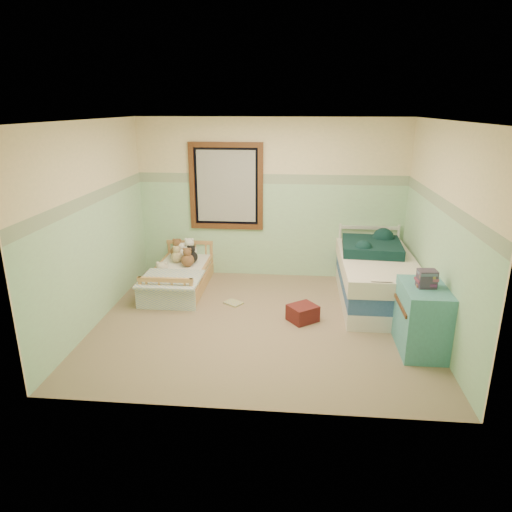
# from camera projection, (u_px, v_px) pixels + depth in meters

# --- Properties ---
(floor) EXTENTS (4.20, 3.60, 0.02)m
(floor) POSITION_uv_depth(u_px,v_px,m) (261.00, 323.00, 5.94)
(floor) COLOR #7F6C4F
(floor) RESTS_ON ground
(ceiling) EXTENTS (4.20, 3.60, 0.02)m
(ceiling) POSITION_uv_depth(u_px,v_px,m) (262.00, 119.00, 5.15)
(ceiling) COLOR white
(ceiling) RESTS_ON wall_back
(wall_back) EXTENTS (4.20, 0.04, 2.50)m
(wall_back) POSITION_uv_depth(u_px,v_px,m) (271.00, 200.00, 7.25)
(wall_back) COLOR beige
(wall_back) RESTS_ON floor
(wall_front) EXTENTS (4.20, 0.04, 2.50)m
(wall_front) POSITION_uv_depth(u_px,v_px,m) (244.00, 283.00, 3.84)
(wall_front) COLOR beige
(wall_front) RESTS_ON floor
(wall_left) EXTENTS (0.04, 3.60, 2.50)m
(wall_left) POSITION_uv_depth(u_px,v_px,m) (93.00, 224.00, 5.73)
(wall_left) COLOR beige
(wall_left) RESTS_ON floor
(wall_right) EXTENTS (0.04, 3.60, 2.50)m
(wall_right) POSITION_uv_depth(u_px,v_px,m) (441.00, 233.00, 5.36)
(wall_right) COLOR beige
(wall_right) RESTS_ON floor
(wainscot_mint) EXTENTS (4.20, 0.01, 1.50)m
(wainscot_mint) POSITION_uv_depth(u_px,v_px,m) (270.00, 231.00, 7.39)
(wainscot_mint) COLOR #9AC59B
(wainscot_mint) RESTS_ON floor
(border_strip) EXTENTS (4.20, 0.01, 0.15)m
(border_strip) POSITION_uv_depth(u_px,v_px,m) (271.00, 179.00, 7.13)
(border_strip) COLOR #547F58
(border_strip) RESTS_ON wall_back
(window_frame) EXTENTS (1.16, 0.06, 1.36)m
(window_frame) POSITION_uv_depth(u_px,v_px,m) (226.00, 187.00, 7.21)
(window_frame) COLOR #411C0E
(window_frame) RESTS_ON wall_back
(window_blinds) EXTENTS (0.92, 0.01, 1.12)m
(window_blinds) POSITION_uv_depth(u_px,v_px,m) (226.00, 186.00, 7.22)
(window_blinds) COLOR beige
(window_blinds) RESTS_ON window_frame
(toddler_bed_frame) EXTENTS (0.77, 1.54, 0.20)m
(toddler_bed_frame) POSITION_uv_depth(u_px,v_px,m) (180.00, 282.00, 7.01)
(toddler_bed_frame) COLOR #B5743D
(toddler_bed_frame) RESTS_ON floor
(toddler_mattress) EXTENTS (0.70, 1.47, 0.12)m
(toddler_mattress) POSITION_uv_depth(u_px,v_px,m) (179.00, 272.00, 6.96)
(toddler_mattress) COLOR white
(toddler_mattress) RESTS_ON toddler_bed_frame
(patchwork_quilt) EXTENTS (0.83, 0.77, 0.03)m
(patchwork_quilt) POSITION_uv_depth(u_px,v_px,m) (171.00, 279.00, 6.49)
(patchwork_quilt) COLOR #7B9DD7
(patchwork_quilt) RESTS_ON toddler_mattress
(plush_bed_brown) EXTENTS (0.22, 0.22, 0.22)m
(plush_bed_brown) POSITION_uv_depth(u_px,v_px,m) (177.00, 252.00, 7.40)
(plush_bed_brown) COLOR brown
(plush_bed_brown) RESTS_ON toddler_mattress
(plush_bed_white) EXTENTS (0.23, 0.23, 0.23)m
(plush_bed_white) POSITION_uv_depth(u_px,v_px,m) (190.00, 252.00, 7.38)
(plush_bed_white) COLOR white
(plush_bed_white) RESTS_ON toddler_mattress
(plush_bed_tan) EXTENTS (0.18, 0.18, 0.18)m
(plush_bed_tan) POSITION_uv_depth(u_px,v_px,m) (177.00, 257.00, 7.19)
(plush_bed_tan) COLOR #CAB481
(plush_bed_tan) RESTS_ON toddler_mattress
(plush_bed_dark) EXTENTS (0.19, 0.19, 0.19)m
(plush_bed_dark) POSITION_uv_depth(u_px,v_px,m) (192.00, 257.00, 7.17)
(plush_bed_dark) COLOR black
(plush_bed_dark) RESTS_ON toddler_mattress
(plush_floor_cream) EXTENTS (0.28, 0.28, 0.28)m
(plush_floor_cream) POSITION_uv_depth(u_px,v_px,m) (163.00, 279.00, 7.04)
(plush_floor_cream) COLOR beige
(plush_floor_cream) RESTS_ON floor
(plush_floor_tan) EXTENTS (0.23, 0.23, 0.23)m
(plush_floor_tan) POSITION_uv_depth(u_px,v_px,m) (158.00, 298.00, 6.39)
(plush_floor_tan) COLOR #CAB481
(plush_floor_tan) RESTS_ON floor
(twin_bed_frame) EXTENTS (0.96, 1.91, 0.22)m
(twin_bed_frame) POSITION_uv_depth(u_px,v_px,m) (375.00, 295.00, 6.52)
(twin_bed_frame) COLOR white
(twin_bed_frame) RESTS_ON floor
(twin_boxspring) EXTENTS (0.96, 1.91, 0.22)m
(twin_boxspring) POSITION_uv_depth(u_px,v_px,m) (376.00, 280.00, 6.45)
(twin_boxspring) COLOR navy
(twin_boxspring) RESTS_ON twin_bed_frame
(twin_mattress) EXTENTS (0.99, 1.95, 0.22)m
(twin_mattress) POSITION_uv_depth(u_px,v_px,m) (377.00, 265.00, 6.39)
(twin_mattress) COLOR white
(twin_mattress) RESTS_ON twin_boxspring
(teal_blanket) EXTENTS (0.87, 0.91, 0.14)m
(teal_blanket) POSITION_uv_depth(u_px,v_px,m) (372.00, 247.00, 6.62)
(teal_blanket) COLOR black
(teal_blanket) RESTS_ON twin_mattress
(dresser) EXTENTS (0.48, 0.77, 0.77)m
(dresser) POSITION_uv_depth(u_px,v_px,m) (422.00, 319.00, 5.17)
(dresser) COLOR teal
(dresser) RESTS_ON floor
(book_stack) EXTENTS (0.21, 0.17, 0.20)m
(book_stack) POSITION_uv_depth(u_px,v_px,m) (427.00, 279.00, 5.02)
(book_stack) COLOR #4E2D2C
(book_stack) RESTS_ON dresser
(red_pillow) EXTENTS (0.45, 0.44, 0.21)m
(red_pillow) POSITION_uv_depth(u_px,v_px,m) (303.00, 313.00, 5.95)
(red_pillow) COLOR maroon
(red_pillow) RESTS_ON floor
(floor_book) EXTENTS (0.30, 0.29, 0.02)m
(floor_book) POSITION_uv_depth(u_px,v_px,m) (233.00, 303.00, 6.49)
(floor_book) COLOR yellow
(floor_book) RESTS_ON floor
(extra_plush_0) EXTENTS (0.20, 0.20, 0.20)m
(extra_plush_0) POSITION_uv_depth(u_px,v_px,m) (188.00, 260.00, 7.01)
(extra_plush_0) COLOR brown
(extra_plush_0) RESTS_ON toddler_mattress
(extra_plush_1) EXTENTS (0.18, 0.18, 0.18)m
(extra_plush_1) POSITION_uv_depth(u_px,v_px,m) (182.00, 253.00, 7.38)
(extra_plush_1) COLOR white
(extra_plush_1) RESTS_ON toddler_mattress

